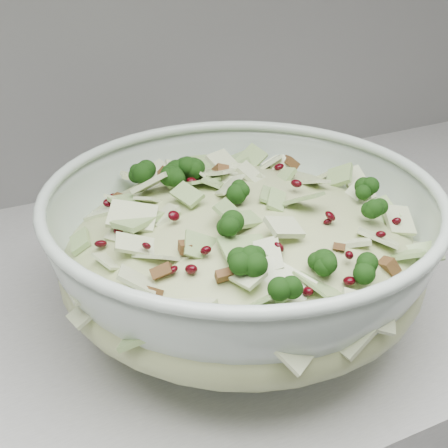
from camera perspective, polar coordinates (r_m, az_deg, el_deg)
name	(u,v)px	position (r m, az deg, el deg)	size (l,w,h in m)	color
mixing_bowl	(241,255)	(0.62, 1.59, -2.87)	(0.44, 0.44, 0.15)	#B9CCBC
salad	(242,233)	(0.60, 1.62, -0.87)	(0.45, 0.45, 0.15)	#C1C889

